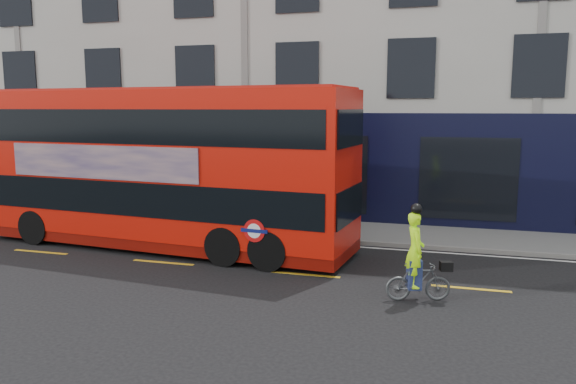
% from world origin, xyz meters
% --- Properties ---
extents(ground, '(120.00, 120.00, 0.00)m').
position_xyz_m(ground, '(0.00, 0.00, 0.00)').
color(ground, black).
rests_on(ground, ground).
extents(pavement, '(60.00, 3.00, 0.12)m').
position_xyz_m(pavement, '(0.00, 6.50, 0.06)').
color(pavement, slate).
rests_on(pavement, ground).
extents(kerb, '(60.00, 0.12, 0.13)m').
position_xyz_m(kerb, '(0.00, 5.00, 0.07)').
color(kerb, slate).
rests_on(kerb, ground).
extents(building_terrace, '(50.00, 10.07, 15.00)m').
position_xyz_m(building_terrace, '(0.00, 12.94, 7.49)').
color(building_terrace, '#B2B0A8').
rests_on(building_terrace, ground).
extents(road_edge_line, '(58.00, 0.10, 0.01)m').
position_xyz_m(road_edge_line, '(0.00, 4.70, 0.00)').
color(road_edge_line, silver).
rests_on(road_edge_line, ground).
extents(lane_dashes, '(58.00, 0.12, 0.01)m').
position_xyz_m(lane_dashes, '(0.00, 1.50, 0.00)').
color(lane_dashes, gold).
rests_on(lane_dashes, ground).
extents(bus, '(11.93, 3.71, 4.74)m').
position_xyz_m(bus, '(-0.87, 3.13, 2.43)').
color(bus, red).
rests_on(bus, ground).
extents(cyclist, '(1.47, 0.78, 2.17)m').
position_xyz_m(cyclist, '(6.81, 0.30, 0.76)').
color(cyclist, '#4E5153').
rests_on(cyclist, ground).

